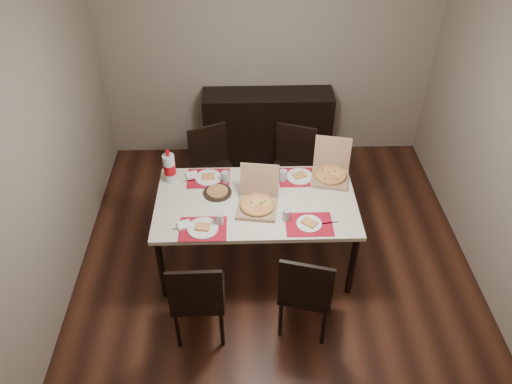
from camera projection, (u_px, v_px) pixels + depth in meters
ground at (275, 265)px, 4.89m from camera, size 3.80×4.00×0.02m
room_walls at (277, 83)px, 4.11m from camera, size 3.84×4.02×2.62m
sideboard at (268, 128)px, 5.96m from camera, size 1.50×0.40×0.90m
dining_table at (256, 206)px, 4.52m from camera, size 1.80×1.00×0.75m
chair_near_left at (198, 296)px, 3.95m from camera, size 0.43×0.43×0.93m
chair_near_right at (306, 290)px, 3.99m from camera, size 0.51×0.51×0.93m
chair_far_left at (213, 166)px, 5.27m from camera, size 0.55×0.55×0.93m
chair_far_right at (292, 165)px, 5.28m from camera, size 0.53×0.53×0.93m
setting_near_left at (205, 226)px, 4.19m from camera, size 0.46×0.30×0.11m
setting_near_right at (302, 221)px, 4.23m from camera, size 0.48×0.30×0.11m
setting_far_left at (211, 177)px, 4.70m from camera, size 0.44×0.30×0.11m
setting_far_right at (295, 176)px, 4.71m from camera, size 0.52×0.30×0.11m
napkin_loose at (258, 209)px, 4.37m from camera, size 0.16×0.16×0.02m
pizza_box_center at (258, 202)px, 4.38m from camera, size 0.39×0.42×0.34m
pizza_box_right at (330, 172)px, 4.71m from camera, size 0.41×0.44×0.34m
faina_plate at (217, 192)px, 4.54m from camera, size 0.26×0.26×0.03m
dip_bowl at (260, 190)px, 4.56m from camera, size 0.15×0.15×0.03m
soda_bottle at (170, 168)px, 4.61m from camera, size 0.11×0.11×0.34m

